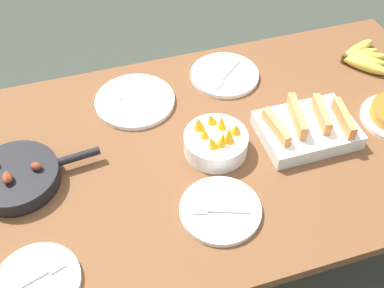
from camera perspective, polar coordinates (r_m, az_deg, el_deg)
ground_plane at (r=2.10m, az=-0.00°, el=-14.66°), size 14.00×14.00×0.00m
dining_table at (r=1.54m, az=-0.00°, el=-2.98°), size 1.85×0.94×0.76m
banana_bunch at (r=1.89m, az=19.51°, el=9.61°), size 0.18×0.22×0.04m
melon_tray at (r=1.54m, az=13.51°, el=1.85°), size 0.29×0.21×0.10m
skillet at (r=1.46m, az=-19.92°, el=-3.69°), size 0.37×0.24×0.08m
empty_plate_near_front at (r=1.33m, az=3.39°, el=-7.82°), size 0.23×0.23×0.02m
empty_plate_far_left at (r=1.28m, az=-17.86°, el=-15.31°), size 0.21×0.21×0.02m
empty_plate_far_right at (r=1.73m, az=3.88°, el=8.16°), size 0.24×0.24×0.02m
empty_plate_mid_edge at (r=1.63m, az=-6.79°, el=5.09°), size 0.27×0.27×0.02m
fruit_bowl_mango at (r=1.45m, az=2.85°, el=0.37°), size 0.19×0.19×0.12m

